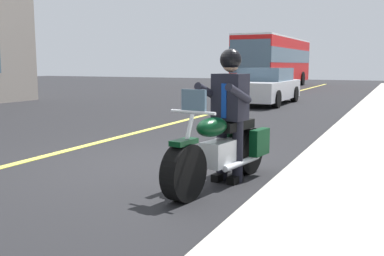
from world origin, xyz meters
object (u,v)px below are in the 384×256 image
(motorcycle_main, at_px, (222,150))
(bus_near, at_px, (275,59))
(rider_main, at_px, (230,104))
(car_silver, at_px, (265,86))

(motorcycle_main, bearing_deg, bus_near, -166.57)
(rider_main, height_order, car_silver, rider_main)
(motorcycle_main, relative_size, car_silver, 0.48)
(rider_main, height_order, bus_near, bus_near)
(motorcycle_main, relative_size, bus_near, 0.20)
(rider_main, relative_size, car_silver, 0.38)
(motorcycle_main, distance_m, bus_near, 25.28)
(bus_near, height_order, car_silver, bus_near)
(car_silver, bearing_deg, bus_near, -166.62)
(motorcycle_main, height_order, bus_near, bus_near)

